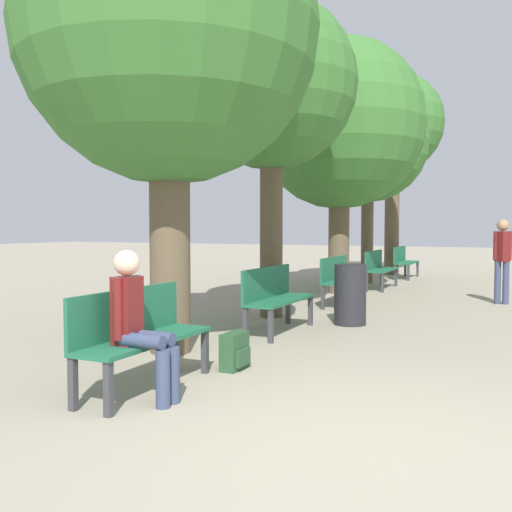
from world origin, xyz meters
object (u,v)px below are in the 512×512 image
(trash_bin, at_px, (350,295))
(tree_row_1, at_px, (271,86))
(bench_row_1, at_px, (274,294))
(tree_row_0, at_px, (168,35))
(tree_row_2, at_px, (340,125))
(bench_row_3, at_px, (378,266))
(tree_row_4, at_px, (393,126))
(bench_row_4, at_px, (404,260))
(person_seated, at_px, (138,320))
(bench_row_2, at_px, (340,277))
(pedestrian_near, at_px, (502,256))
(tree_row_3, at_px, (368,143))
(backpack, at_px, (235,351))
(bench_row_0, at_px, (138,330))

(trash_bin, bearing_deg, tree_row_1, 172.14)
(bench_row_1, xyz_separation_m, tree_row_0, (-0.59, -1.69, 3.12))
(bench_row_1, height_order, tree_row_2, tree_row_2)
(bench_row_3, height_order, tree_row_4, tree_row_4)
(bench_row_4, relative_size, person_seated, 1.22)
(bench_row_1, relative_size, bench_row_2, 1.00)
(bench_row_1, relative_size, pedestrian_near, 0.96)
(tree_row_0, bearing_deg, bench_row_4, 86.90)
(bench_row_1, distance_m, tree_row_3, 8.07)
(tree_row_1, xyz_separation_m, pedestrian_near, (3.35, 3.27, -2.80))
(bench_row_1, bearing_deg, person_seated, -86.13)
(tree_row_2, xyz_separation_m, pedestrian_near, (3.35, -0.43, -2.77))
(bench_row_3, relative_size, tree_row_0, 0.29)
(bench_row_4, distance_m, tree_row_0, 11.41)
(bench_row_4, height_order, tree_row_3, tree_row_3)
(bench_row_4, relative_size, trash_bin, 1.71)
(person_seated, bearing_deg, backpack, 79.41)
(bench_row_1, relative_size, tree_row_3, 0.30)
(bench_row_0, relative_size, bench_row_1, 1.00)
(pedestrian_near, xyz_separation_m, trash_bin, (-1.97, -3.46, -0.47))
(bench_row_1, bearing_deg, bench_row_3, 90.00)
(bench_row_4, xyz_separation_m, person_seated, (0.23, -12.66, 0.15))
(bench_row_1, height_order, tree_row_0, tree_row_0)
(tree_row_0, height_order, tree_row_4, tree_row_4)
(bench_row_0, height_order, person_seated, person_seated)
(backpack, relative_size, trash_bin, 0.42)
(tree_row_1, relative_size, tree_row_2, 0.92)
(backpack, bearing_deg, tree_row_1, 107.74)
(bench_row_2, xyz_separation_m, trash_bin, (0.79, -2.05, -0.08))
(bench_row_0, relative_size, trash_bin, 1.71)
(tree_row_2, bearing_deg, bench_row_4, 82.20)
(bench_row_0, bearing_deg, bench_row_2, 90.00)
(bench_row_2, height_order, pedestrian_near, pedestrian_near)
(bench_row_3, distance_m, tree_row_0, 8.49)
(tree_row_1, bearing_deg, bench_row_2, 72.28)
(bench_row_1, distance_m, pedestrian_near, 5.29)
(pedestrian_near, bearing_deg, tree_row_1, -135.67)
(bench_row_0, bearing_deg, tree_row_1, 97.83)
(bench_row_0, height_order, bench_row_3, same)
(tree_row_2, xyz_separation_m, backpack, (1.06, -7.03, -3.51))
(tree_row_4, bearing_deg, bench_row_4, -62.73)
(bench_row_1, distance_m, tree_row_2, 5.90)
(tree_row_0, bearing_deg, tree_row_4, 90.00)
(bench_row_0, distance_m, pedestrian_near, 8.09)
(tree_row_3, bearing_deg, tree_row_2, -90.00)
(tree_row_3, relative_size, backpack, 13.65)
(bench_row_4, bearing_deg, trash_bin, -84.55)
(bench_row_0, distance_m, bench_row_4, 12.37)
(tree_row_4, bearing_deg, tree_row_3, -90.00)
(tree_row_3, xyz_separation_m, tree_row_4, (0.00, 3.00, 0.93))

